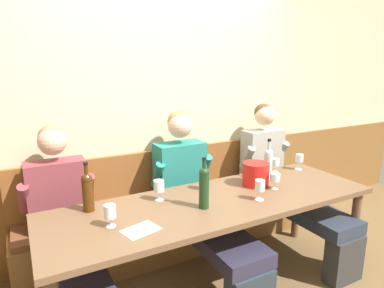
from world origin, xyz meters
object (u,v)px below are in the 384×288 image
at_px(dining_table, 216,210).
at_px(wine_bottle_amber_mid, 204,186).
at_px(ice_bucket, 256,174).
at_px(wine_glass_left_end, 260,187).
at_px(person_center_left_seat, 66,230).
at_px(wine_glass_center_rear, 159,187).
at_px(wine_glass_mid_left, 275,163).
at_px(wine_glass_by_bottle, 299,159).
at_px(wine_glass_mid_right, 275,178).
at_px(wine_bottle_green_tall, 268,163).
at_px(person_left_seat, 197,197).
at_px(wall_bench, 177,221).
at_px(person_center_right_seat, 284,180).
at_px(wine_glass_right_end, 204,178).
at_px(wine_bottle_clear_water, 88,190).
at_px(wine_glass_center_front, 110,213).

distance_m(dining_table, wine_bottle_amber_mid, 0.29).
bearing_deg(ice_bucket, wine_glass_left_end, -123.40).
xyz_separation_m(person_center_left_seat, wine_glass_center_rear, (0.64, -0.12, 0.23)).
distance_m(wine_glass_mid_left, wine_glass_by_bottle, 0.25).
distance_m(wine_glass_mid_left, wine_glass_mid_right, 0.44).
bearing_deg(wine_bottle_green_tall, person_left_seat, 163.78).
height_order(wall_bench, wine_bottle_amber_mid, wine_bottle_amber_mid).
relative_size(wall_bench, wine_glass_mid_left, 21.67).
height_order(person_center_right_seat, wine_glass_by_bottle, person_center_right_seat).
distance_m(person_center_left_seat, wine_glass_mid_right, 1.58).
xyz_separation_m(person_left_seat, wine_glass_left_end, (0.25, -0.48, 0.21)).
bearing_deg(wine_glass_center_rear, wine_bottle_amber_mid, -50.40).
bearing_deg(wine_glass_by_bottle, person_center_right_seat, 139.44).
distance_m(dining_table, person_center_right_seat, 1.02).
relative_size(wine_glass_by_bottle, wine_glass_mid_right, 1.15).
height_order(person_center_left_seat, person_left_seat, person_left_seat).
relative_size(person_center_right_seat, wine_glass_mid_right, 10.34).
relative_size(wine_glass_mid_left, wine_glass_right_end, 0.99).
height_order(wine_bottle_amber_mid, wine_glass_right_end, wine_bottle_amber_mid).
xyz_separation_m(wall_bench, person_left_seat, (0.03, -0.33, 0.36)).
bearing_deg(person_center_right_seat, wine_glass_mid_left, -171.20).
distance_m(wine_bottle_clear_water, wine_glass_center_front, 0.30).
relative_size(dining_table, wine_glass_by_bottle, 16.63).
relative_size(wine_bottle_amber_mid, wine_glass_by_bottle, 2.45).
bearing_deg(wall_bench, wine_glass_mid_right, -53.56).
bearing_deg(wine_glass_by_bottle, wine_bottle_amber_mid, -165.46).
relative_size(dining_table, wine_glass_left_end, 16.25).
bearing_deg(wine_bottle_clear_water, wine_glass_mid_left, 1.54).
bearing_deg(dining_table, wine_glass_left_end, -28.10).
distance_m(wall_bench, wine_glass_center_rear, 0.83).
bearing_deg(dining_table, wine_bottle_clear_water, 163.62).
distance_m(person_center_left_seat, person_center_right_seat, 1.97).
bearing_deg(wine_glass_left_end, person_center_left_seat, 160.41).
bearing_deg(wine_glass_center_front, wine_glass_by_bottle, 8.66).
relative_size(wine_glass_left_end, wine_glass_mid_right, 1.18).
relative_size(ice_bucket, wine_glass_right_end, 1.66).
xyz_separation_m(person_center_right_seat, wine_glass_mid_right, (-0.45, -0.35, 0.21)).
xyz_separation_m(wall_bench, wine_glass_mid_right, (0.52, -0.70, 0.56)).
xyz_separation_m(wall_bench, wine_bottle_amber_mid, (-0.15, -0.74, 0.62)).
relative_size(wine_bottle_green_tall, wine_glass_mid_right, 2.77).
bearing_deg(wine_glass_center_front, person_center_left_seat, 122.49).
bearing_deg(person_center_left_seat, person_left_seat, 1.58).
xyz_separation_m(wall_bench, wine_bottle_green_tall, (0.62, -0.50, 0.62)).
bearing_deg(person_left_seat, wine_glass_by_bottle, -5.35).
xyz_separation_m(person_left_seat, wine_glass_right_end, (-0.00, -0.11, 0.20)).
xyz_separation_m(wine_bottle_amber_mid, wine_glass_mid_right, (0.67, 0.04, -0.07)).
bearing_deg(wine_bottle_amber_mid, person_center_left_seat, 155.94).
xyz_separation_m(wall_bench, wine_bottle_clear_water, (-0.85, -0.42, 0.61)).
height_order(dining_table, person_left_seat, person_left_seat).
bearing_deg(person_center_left_seat, ice_bucket, -7.88).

